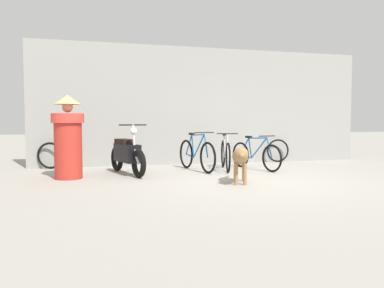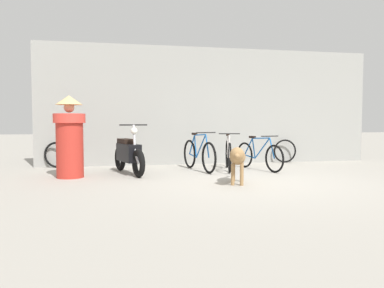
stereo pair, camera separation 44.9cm
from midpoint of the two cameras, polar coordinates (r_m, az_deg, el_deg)
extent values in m
plane|color=#9E998E|center=(6.98, 7.82, -5.65)|extent=(60.00, 60.00, 0.00)
cube|color=gray|center=(9.91, 0.76, 5.78)|extent=(8.82, 0.20, 3.02)
torus|color=black|center=(7.92, 0.80, -2.10)|extent=(0.18, 0.67, 0.67)
torus|color=black|center=(8.88, -2.34, -1.52)|extent=(0.18, 0.67, 0.67)
cylinder|color=#1959A5|center=(8.27, -0.50, -0.35)|extent=(0.13, 0.52, 0.56)
cylinder|color=#1959A5|center=(8.55, -1.40, -0.34)|extent=(0.05, 0.14, 0.51)
cylinder|color=#1959A5|center=(8.31, -0.66, 1.41)|extent=(0.15, 0.61, 0.06)
cylinder|color=#1959A5|center=(8.70, -1.80, -1.78)|extent=(0.11, 0.40, 0.08)
cylinder|color=#1959A5|center=(8.73, -1.95, -0.10)|extent=(0.09, 0.32, 0.47)
cylinder|color=#1959A5|center=(7.97, 0.54, -0.30)|extent=(0.06, 0.19, 0.50)
cube|color=black|center=(8.58, -1.55, 1.56)|extent=(0.10, 0.19, 0.05)
cylinder|color=black|center=(8.03, 0.28, 1.75)|extent=(0.46, 0.12, 0.02)
torus|color=black|center=(8.07, 3.93, -2.08)|extent=(0.19, 0.64, 0.65)
torus|color=black|center=(9.08, 3.35, -1.48)|extent=(0.19, 0.64, 0.65)
cylinder|color=beige|center=(8.45, 3.70, -0.40)|extent=(0.15, 0.50, 0.54)
cylinder|color=beige|center=(8.74, 3.53, -0.38)|extent=(0.06, 0.13, 0.49)
cylinder|color=beige|center=(8.48, 3.67, 1.27)|extent=(0.17, 0.58, 0.06)
cylinder|color=beige|center=(8.90, 3.45, -1.74)|extent=(0.12, 0.38, 0.08)
cylinder|color=beige|center=(8.93, 3.43, -0.15)|extent=(0.10, 0.30, 0.46)
cylinder|color=beige|center=(8.13, 3.89, -0.38)|extent=(0.07, 0.18, 0.48)
cube|color=black|center=(8.78, 3.51, 1.42)|extent=(0.11, 0.19, 0.05)
cylinder|color=black|center=(8.19, 3.85, 1.59)|extent=(0.45, 0.13, 0.02)
torus|color=black|center=(8.28, 10.55, -2.15)|extent=(0.21, 0.59, 0.61)
torus|color=black|center=(9.11, 6.02, -1.62)|extent=(0.21, 0.59, 0.61)
cylinder|color=#1959A5|center=(8.58, 8.70, -0.62)|extent=(0.18, 0.52, 0.51)
cylinder|color=#1959A5|center=(8.82, 7.40, -0.61)|extent=(0.06, 0.14, 0.46)
cylinder|color=#1959A5|center=(8.61, 8.48, 0.91)|extent=(0.20, 0.61, 0.06)
cylinder|color=#1959A5|center=(8.96, 6.80, -1.86)|extent=(0.14, 0.40, 0.07)
cylinder|color=#1959A5|center=(8.98, 6.60, -0.39)|extent=(0.12, 0.32, 0.43)
cylinder|color=#1959A5|center=(8.32, 10.20, -0.60)|extent=(0.08, 0.19, 0.45)
cube|color=black|center=(8.85, 7.20, 1.08)|extent=(0.12, 0.19, 0.05)
cylinder|color=black|center=(8.37, 9.85, 1.21)|extent=(0.45, 0.15, 0.02)
torus|color=black|center=(7.39, -9.87, -2.96)|extent=(0.26, 0.57, 0.56)
torus|color=black|center=(8.53, -12.85, -2.16)|extent=(0.26, 0.57, 0.56)
cube|color=black|center=(7.94, -11.48, -1.34)|extent=(0.51, 0.91, 0.37)
cube|color=black|center=(8.07, -11.87, 0.40)|extent=(0.39, 0.60, 0.10)
cylinder|color=silver|center=(7.57, -10.53, 0.66)|extent=(0.09, 0.15, 0.59)
cylinder|color=silver|center=(7.47, -10.13, -2.26)|extent=(0.10, 0.21, 0.20)
cylinder|color=black|center=(7.60, -10.68, 2.88)|extent=(0.56, 0.19, 0.03)
sphere|color=silver|center=(7.58, -10.58, 1.97)|extent=(0.17, 0.17, 0.14)
ellipsoid|color=#997247|center=(6.70, 5.45, -1.91)|extent=(0.50, 0.74, 0.28)
cylinder|color=#997247|center=(6.52, 6.14, -4.63)|extent=(0.08, 0.08, 0.37)
cylinder|color=#997247|center=(6.52, 4.78, -4.62)|extent=(0.08, 0.08, 0.37)
cylinder|color=#997247|center=(6.94, 6.06, -4.14)|extent=(0.08, 0.08, 0.37)
cylinder|color=#997247|center=(6.94, 4.78, -4.14)|extent=(0.08, 0.08, 0.37)
sphere|color=#997247|center=(6.28, 5.50, -1.55)|extent=(0.30, 0.30, 0.24)
ellipsoid|color=#997247|center=(6.18, 5.51, -1.80)|extent=(0.13, 0.16, 0.09)
cylinder|color=#997247|center=(7.17, 5.41, -1.80)|extent=(0.14, 0.29, 0.15)
cylinder|color=#B72D23|center=(7.63, -19.96, -0.32)|extent=(0.72, 0.72, 1.25)
cylinder|color=#D63C32|center=(7.61, -20.04, 3.72)|extent=(0.85, 0.85, 0.18)
sphere|color=tan|center=(7.62, -20.07, 5.29)|extent=(0.28, 0.28, 0.20)
cone|color=tan|center=(7.62, -20.09, 6.38)|extent=(0.72, 0.72, 0.18)
torus|color=black|center=(9.40, -22.11, -1.64)|extent=(0.61, 0.24, 0.62)
torus|color=black|center=(10.42, 11.76, -1.00)|extent=(0.63, 0.10, 0.63)
camera|label=1|loc=(0.22, -91.71, -0.10)|focal=35.00mm
camera|label=2|loc=(0.22, 88.29, 0.10)|focal=35.00mm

